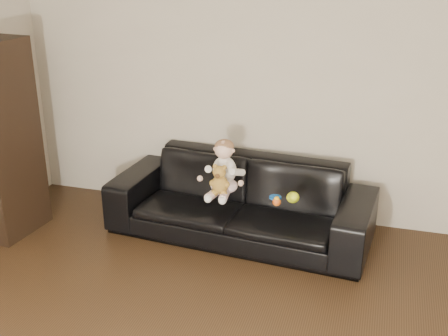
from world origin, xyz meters
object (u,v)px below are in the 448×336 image
(toy_rattle, at_px, (277,202))
(baby, at_px, (224,170))
(toy_green, at_px, (293,197))
(teddy_bear, at_px, (220,180))
(toy_blue_disc, at_px, (275,197))
(sofa, at_px, (240,200))

(toy_rattle, bearing_deg, baby, 165.63)
(toy_green, distance_m, toy_rattle, 0.15)
(teddy_bear, xyz_separation_m, toy_blue_disc, (0.43, 0.16, -0.17))
(sofa, height_order, toy_rattle, sofa)
(toy_green, bearing_deg, toy_rattle, -137.54)
(toy_blue_disc, bearing_deg, teddy_bear, -159.40)
(sofa, distance_m, teddy_bear, 0.40)
(baby, xyz_separation_m, toy_blue_disc, (0.44, 0.02, -0.20))
(baby, bearing_deg, teddy_bear, -84.40)
(teddy_bear, xyz_separation_m, toy_green, (0.58, 0.12, -0.13))
(sofa, height_order, toy_green, sofa)
(sofa, relative_size, baby, 4.79)
(sofa, height_order, teddy_bear, teddy_bear)
(teddy_bear, height_order, toy_green, teddy_bear)
(teddy_bear, bearing_deg, toy_blue_disc, 23.90)
(sofa, bearing_deg, toy_blue_disc, -12.54)
(sofa, height_order, toy_blue_disc, sofa)
(baby, height_order, teddy_bear, baby)
(toy_green, bearing_deg, baby, 178.10)
(sofa, relative_size, teddy_bear, 8.74)
(toy_rattle, bearing_deg, teddy_bear, -177.48)
(baby, relative_size, toy_green, 3.71)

